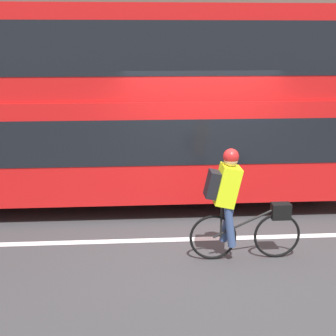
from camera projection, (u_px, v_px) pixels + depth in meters
name	position (u px, v px, depth m)	size (l,w,h in m)	color
ground_plane	(206.00, 239.00, 7.20)	(80.00, 80.00, 0.00)	#38383A
road_center_line	(206.00, 239.00, 7.20)	(50.00, 0.14, 0.01)	silver
sidewalk_curb	(176.00, 152.00, 12.39)	(60.00, 1.98, 0.16)	#A8A399
building_facade	(173.00, 21.00, 12.58)	(60.00, 0.30, 6.91)	brown
bus	(61.00, 97.00, 8.46)	(10.84, 2.61, 3.50)	black
cyclist_on_bike	(235.00, 201.00, 6.33)	(1.56, 0.32, 1.58)	black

